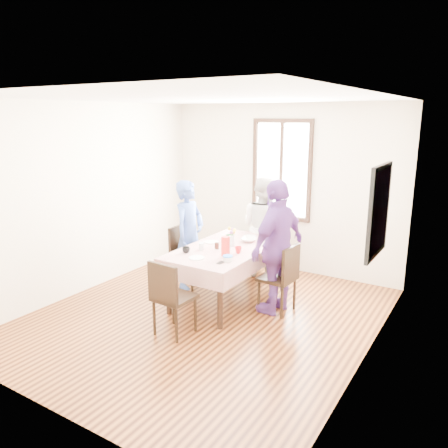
{
  "coord_description": "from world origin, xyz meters",
  "views": [
    {
      "loc": [
        2.96,
        -4.31,
        2.5
      ],
      "look_at": [
        -0.05,
        0.54,
        1.1
      ],
      "focal_mm": 35.42,
      "sensor_mm": 36.0,
      "label": 1
    }
  ],
  "objects_px": {
    "chair_right": "(277,278)",
    "person_right": "(277,247)",
    "chair_near": "(174,297)",
    "person_far": "(263,227)",
    "dining_table": "(226,274)",
    "chair_left": "(189,257)",
    "chair_far": "(264,248)",
    "person_left": "(189,235)"
  },
  "relations": [
    {
      "from": "dining_table",
      "to": "chair_right",
      "type": "bearing_deg",
      "value": 3.96
    },
    {
      "from": "person_left",
      "to": "person_right",
      "type": "relative_size",
      "value": 0.92
    },
    {
      "from": "dining_table",
      "to": "chair_right",
      "type": "xyz_separation_m",
      "value": [
        0.75,
        0.05,
        0.08
      ]
    },
    {
      "from": "dining_table",
      "to": "chair_far",
      "type": "xyz_separation_m",
      "value": [
        0.0,
        1.14,
        0.08
      ]
    },
    {
      "from": "chair_right",
      "to": "chair_near",
      "type": "height_order",
      "value": "same"
    },
    {
      "from": "person_left",
      "to": "person_right",
      "type": "distance_m",
      "value": 1.47
    },
    {
      "from": "dining_table",
      "to": "chair_right",
      "type": "distance_m",
      "value": 0.76
    },
    {
      "from": "chair_left",
      "to": "chair_right",
      "type": "bearing_deg",
      "value": 84.26
    },
    {
      "from": "chair_right",
      "to": "chair_far",
      "type": "height_order",
      "value": "same"
    },
    {
      "from": "dining_table",
      "to": "chair_near",
      "type": "height_order",
      "value": "chair_near"
    },
    {
      "from": "chair_left",
      "to": "chair_right",
      "type": "xyz_separation_m",
      "value": [
        1.5,
        -0.1,
        0.0
      ]
    },
    {
      "from": "chair_near",
      "to": "person_far",
      "type": "height_order",
      "value": "person_far"
    },
    {
      "from": "chair_left",
      "to": "chair_near",
      "type": "bearing_deg",
      "value": 28.25
    },
    {
      "from": "chair_right",
      "to": "chair_far",
      "type": "relative_size",
      "value": 1.0
    },
    {
      "from": "chair_near",
      "to": "person_far",
      "type": "bearing_deg",
      "value": 93.04
    },
    {
      "from": "chair_right",
      "to": "person_right",
      "type": "height_order",
      "value": "person_right"
    },
    {
      "from": "chair_far",
      "to": "person_right",
      "type": "bearing_deg",
      "value": 125.97
    },
    {
      "from": "dining_table",
      "to": "person_far",
      "type": "height_order",
      "value": "person_far"
    },
    {
      "from": "dining_table",
      "to": "chair_right",
      "type": "height_order",
      "value": "chair_right"
    },
    {
      "from": "chair_right",
      "to": "person_right",
      "type": "distance_m",
      "value": 0.42
    },
    {
      "from": "chair_far",
      "to": "person_right",
      "type": "height_order",
      "value": "person_right"
    },
    {
      "from": "person_left",
      "to": "chair_right",
      "type": "bearing_deg",
      "value": -95.75
    },
    {
      "from": "chair_left",
      "to": "person_far",
      "type": "bearing_deg",
      "value": 140.37
    },
    {
      "from": "dining_table",
      "to": "chair_right",
      "type": "relative_size",
      "value": 1.83
    },
    {
      "from": "chair_near",
      "to": "person_left",
      "type": "relative_size",
      "value": 0.57
    },
    {
      "from": "person_left",
      "to": "chair_near",
      "type": "bearing_deg",
      "value": -152.37
    },
    {
      "from": "dining_table",
      "to": "person_far",
      "type": "relative_size",
      "value": 1.04
    },
    {
      "from": "dining_table",
      "to": "chair_near",
      "type": "distance_m",
      "value": 1.15
    },
    {
      "from": "person_left",
      "to": "dining_table",
      "type": "bearing_deg",
      "value": -103.78
    },
    {
      "from": "chair_far",
      "to": "person_far",
      "type": "height_order",
      "value": "person_far"
    },
    {
      "from": "chair_far",
      "to": "person_left",
      "type": "relative_size",
      "value": 0.57
    },
    {
      "from": "person_far",
      "to": "person_right",
      "type": "distance_m",
      "value": 1.3
    },
    {
      "from": "chair_right",
      "to": "person_left",
      "type": "bearing_deg",
      "value": 90.3
    },
    {
      "from": "chair_right",
      "to": "chair_left",
      "type": "bearing_deg",
      "value": 90.35
    },
    {
      "from": "chair_left",
      "to": "chair_near",
      "type": "relative_size",
      "value": 1.0
    },
    {
      "from": "chair_near",
      "to": "person_far",
      "type": "distance_m",
      "value": 2.29
    },
    {
      "from": "chair_left",
      "to": "person_far",
      "type": "relative_size",
      "value": 0.57
    },
    {
      "from": "chair_near",
      "to": "person_right",
      "type": "bearing_deg",
      "value": 61.59
    },
    {
      "from": "chair_left",
      "to": "chair_near",
      "type": "distance_m",
      "value": 1.5
    },
    {
      "from": "chair_right",
      "to": "person_left",
      "type": "height_order",
      "value": "person_left"
    },
    {
      "from": "chair_left",
      "to": "chair_far",
      "type": "bearing_deg",
      "value": 140.96
    },
    {
      "from": "chair_near",
      "to": "person_right",
      "type": "xyz_separation_m",
      "value": [
        0.73,
        1.2,
        0.42
      ]
    }
  ]
}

